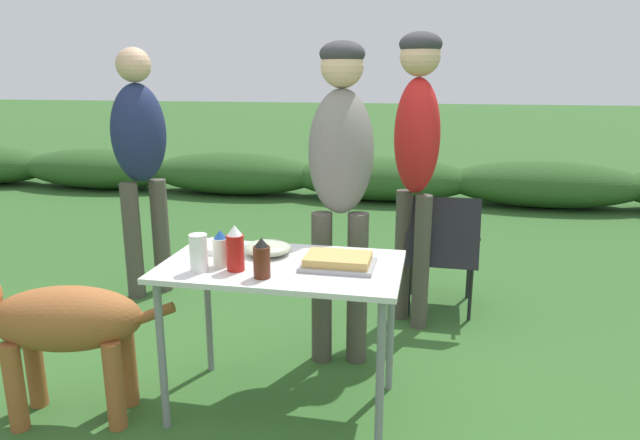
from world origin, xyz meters
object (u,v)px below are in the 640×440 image
mayo_bottle (221,249)px  dog (52,323)px  paper_cup_stack (199,253)px  ketchup_bottle (235,249)px  plate_stack (221,246)px  mixing_bowl (267,248)px  folding_table (282,279)px  food_tray (338,261)px  standing_person_in_gray_fleece (341,161)px  standing_person_in_olive_jacket (140,151)px  bbq_sauce_bottle (262,259)px  standing_person_in_dark_puffer (417,142)px  camp_chair_green_behind_table (442,247)px

mayo_bottle → dog: size_ratio=0.16×
paper_cup_stack → ketchup_bottle: 0.16m
plate_stack → mixing_bowl: (0.25, -0.04, 0.02)m
ketchup_bottle → folding_table: bearing=35.8°
food_tray → standing_person_in_gray_fleece: bearing=98.5°
folding_table → ketchup_bottle: 0.28m
standing_person_in_gray_fleece → standing_person_in_olive_jacket: standing_person_in_gray_fleece is taller
food_tray → paper_cup_stack: 0.62m
folding_table → standing_person_in_gray_fleece: bearing=75.8°
paper_cup_stack → dog: 0.77m
plate_stack → bbq_sauce_bottle: bbq_sauce_bottle is taller
folding_table → standing_person_in_dark_puffer: size_ratio=0.60×
folding_table → paper_cup_stack: bearing=-153.2°
standing_person_in_gray_fleece → standing_person_in_dark_puffer: 0.61m
food_tray → mayo_bottle: (-0.52, -0.09, 0.05)m
standing_person_in_olive_jacket → folding_table: bearing=-93.9°
paper_cup_stack → standing_person_in_olive_jacket: (-1.03, 1.42, 0.24)m
bbq_sauce_bottle → standing_person_in_dark_puffer: (0.59, 1.32, 0.36)m
bbq_sauce_bottle → plate_stack: bearing=132.2°
mayo_bottle → dog: mayo_bottle is taller
mayo_bottle → plate_stack: bearing=111.5°
paper_cup_stack → standing_person_in_dark_puffer: bearing=55.6°
plate_stack → mixing_bowl: size_ratio=1.06×
ketchup_bottle → camp_chair_green_behind_table: size_ratio=0.25×
folding_table → mixing_bowl: (-0.10, 0.12, 0.11)m
standing_person_in_gray_fleece → standing_person_in_olive_jacket: 1.64m
mixing_bowl → paper_cup_stack: 0.37m
bbq_sauce_bottle → ketchup_bottle: bearing=154.7°
folding_table → standing_person_in_dark_puffer: (0.55, 1.12, 0.52)m
mixing_bowl → standing_person_in_olive_jacket: 1.72m
food_tray → camp_chair_green_behind_table: (0.48, 1.31, -0.30)m
plate_stack → standing_person_in_dark_puffer: (0.91, 0.96, 0.43)m
mixing_bowl → standing_person_in_dark_puffer: standing_person_in_dark_puffer is taller
standing_person_in_dark_puffer → standing_person_in_gray_fleece: bearing=-84.7°
camp_chair_green_behind_table → dog: bearing=-136.6°
paper_cup_stack → standing_person_in_olive_jacket: bearing=126.0°
dog → standing_person_in_gray_fleece: bearing=-64.4°
mixing_bowl → ketchup_bottle: size_ratio=1.10×
paper_cup_stack → ketchup_bottle: (0.16, 0.04, 0.02)m
bbq_sauce_bottle → dog: bbq_sauce_bottle is taller
plate_stack → standing_person_in_dark_puffer: standing_person_in_dark_puffer is taller
food_tray → mixing_bowl: (-0.37, 0.12, 0.01)m
bbq_sauce_bottle → ketchup_bottle: (-0.14, 0.07, 0.01)m
paper_cup_stack → camp_chair_green_behind_table: (1.07, 1.49, -0.36)m
paper_cup_stack → folding_table: bearing=26.8°
mixing_bowl → standing_person_in_gray_fleece: standing_person_in_gray_fleece is taller
paper_cup_stack → standing_person_in_olive_jacket: 1.77m
folding_table → standing_person_in_dark_puffer: 1.36m
bbq_sauce_bottle → standing_person_in_dark_puffer: standing_person_in_dark_puffer is taller
standing_person_in_olive_jacket → plate_stack: bearing=-98.6°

